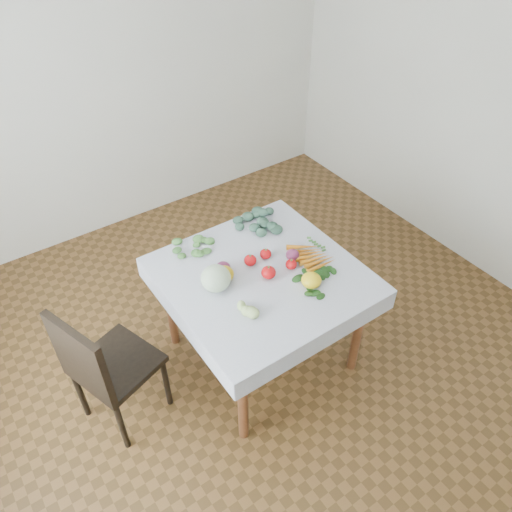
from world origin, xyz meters
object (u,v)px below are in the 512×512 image
Objects in this scene: table at (262,286)px; heirloom_back at (223,274)px; cabbage at (216,278)px; carrot_bunch at (312,256)px; chair at (102,365)px.

heirloom_back is at bearing 156.87° from table.
cabbage is 0.59× the size of carrot_bunch.
carrot_bunch is at bearing -6.44° from chair.
heirloom_back is 0.42× the size of carrot_bunch.
heirloom_back is (-0.21, 0.09, 0.15)m from table.
cabbage is at bearing 169.82° from carrot_bunch.
chair is 0.79m from cabbage.
chair is at bearing 173.56° from carrot_bunch.
carrot_bunch is at bearing -15.23° from heirloom_back.
chair is 3.19× the size of carrot_bunch.
cabbage reaches higher than table.
table is 1.03m from chair.
carrot_bunch is (0.34, -0.06, 0.12)m from table.
heirloom_back is 0.57m from carrot_bunch.
cabbage is at bearing -3.19° from chair.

